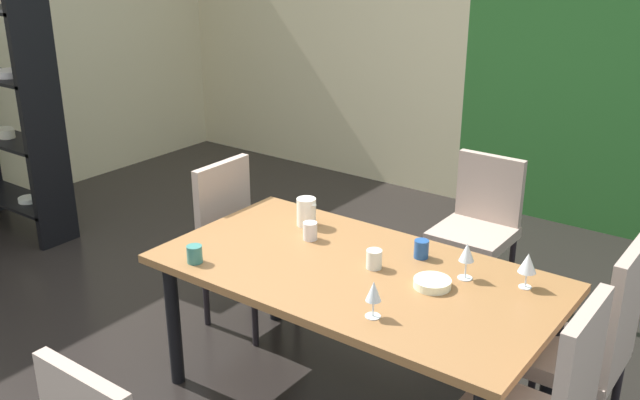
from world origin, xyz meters
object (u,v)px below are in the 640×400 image
Objects in this scene: chair_right_far at (589,342)px; wine_glass_right at (467,253)px; dining_table at (355,284)px; pitcher_south at (306,212)px; wine_glass_corner at (528,263)px; serving_bowl_center at (432,283)px; cup_north at (195,254)px; chair_left_far at (240,235)px; wine_glass_west at (374,292)px; cup_near_shelf at (374,259)px; display_shelf at (3,106)px; cup_east at (421,249)px; chair_head_far at (479,222)px; cup_near_window at (310,231)px.

chair_right_far reaches higher than wine_glass_right.
dining_table is 0.59m from pitcher_south.
wine_glass_right is (-0.25, -0.08, 0.01)m from wine_glass_corner.
wine_glass_corner is at bearing 35.95° from serving_bowl_center.
wine_glass_corner is 1.51m from cup_north.
chair_left_far reaches higher than wine_glass_west.
chair_right_far is 6.34× the size of wine_glass_corner.
dining_table is 1.79× the size of chair_right_far.
wine_glass_west is 1.76× the size of cup_near_shelf.
display_shelf is 11.74× the size of wine_glass_corner.
serving_bowl_center is 1.86× the size of cup_east.
chair_left_far is 5.76× the size of serving_bowl_center.
cup_east is 0.26m from cup_near_shelf.
wine_glass_corner is at bearing 17.24° from wine_glass_right.
serving_bowl_center is 0.31m from cup_near_shelf.
dining_table is 1.04m from chair_left_far.
chair_right_far is 1.80m from cup_north.
chair_left_far reaches higher than cup_north.
display_shelf is at bearing 176.53° from serving_bowl_center.
chair_right_far is (1.00, 0.29, -0.09)m from dining_table.
serving_bowl_center is (0.07, 0.37, -0.09)m from wine_glass_west.
display_shelf is at bearing -89.67° from chair_left_far.
display_shelf is 3.77m from wine_glass_right.
serving_bowl_center is at bearing -51.79° from cup_east.
dining_table is 2.01× the size of chair_head_far.
dining_table is 20.32× the size of cup_near_window.
cup_east is at bearing 128.21° from serving_bowl_center.
chair_right_far is 0.70m from serving_bowl_center.
wine_glass_west is 0.39m from serving_bowl_center.
chair_head_far is 1.69m from wine_glass_west.
wine_glass_west is at bearing -58.19° from cup_near_shelf.
cup_north is (-0.67, -1.71, 0.24)m from chair_head_far.
chair_head_far is at bearing 105.09° from serving_bowl_center.
pitcher_south reaches higher than serving_bowl_center.
cup_east is (0.16, -1.03, 0.25)m from chair_head_far.
cup_east is at bearing 100.50° from wine_glass_west.
pitcher_south is at bearing 150.48° from dining_table.
cup_east is (0.19, 0.29, 0.12)m from dining_table.
cup_near_window is (-0.37, 0.14, 0.12)m from dining_table.
wine_glass_corner is 1.79× the size of cup_near_window.
pitcher_south is (-1.20, -0.01, -0.04)m from wine_glass_corner.
chair_left_far is (-1.00, 0.29, -0.11)m from dining_table.
cup_north is (-1.65, -0.68, 0.21)m from chair_right_far.
pitcher_south is (2.82, 0.00, -0.17)m from display_shelf.
chair_left_far is (-2.00, 0.00, -0.03)m from chair_right_far.
chair_left_far is 6.36× the size of pitcher_south.
wine_glass_right is at bearing 28.90° from cup_north.
chair_head_far is 5.80× the size of wine_glass_west.
chair_head_far is at bearing 63.16° from pitcher_south.
cup_east is 0.59× the size of pitcher_south.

